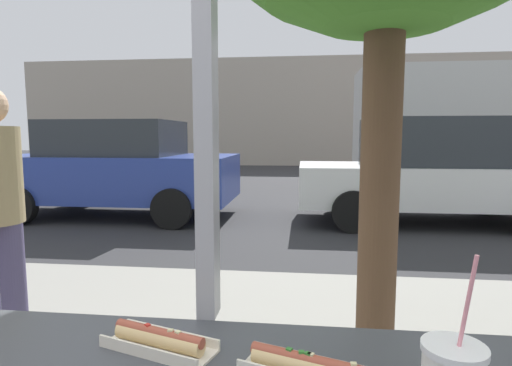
{
  "coord_description": "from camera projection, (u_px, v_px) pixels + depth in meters",
  "views": [
    {
      "loc": [
        0.26,
        -1.0,
        1.45
      ],
      "look_at": [
        -0.21,
        3.07,
        0.99
      ],
      "focal_mm": 29.24,
      "sensor_mm": 36.0,
      "label": 1
    }
  ],
  "objects": [
    {
      "name": "box_truck",
      "position": [
        481.0,
        126.0,
        10.68
      ],
      "size": [
        6.57,
        2.44,
        3.16
      ],
      "color": "beige",
      "rests_on": "ground"
    },
    {
      "name": "building_facade_far",
      "position": [
        299.0,
        112.0,
        20.54
      ],
      "size": [
        28.0,
        1.2,
        5.21
      ],
      "primitive_type": "cube",
      "color": "#A89E8E",
      "rests_on": "ground"
    },
    {
      "name": "ground_plane",
      "position": [
        291.0,
        203.0,
        9.08
      ],
      "size": [
        60.0,
        60.0,
        0.0
      ],
      "primitive_type": "plane",
      "color": "#2D2D30"
    },
    {
      "name": "sidewalk_strip",
      "position": [
        262.0,
        348.0,
        2.76
      ],
      "size": [
        16.0,
        2.8,
        0.11
      ],
      "primitive_type": "cube",
      "color": "gray",
      "rests_on": "ground"
    },
    {
      "name": "hotdog_tray_near",
      "position": [
        159.0,
        340.0,
        0.96
      ],
      "size": [
        0.29,
        0.18,
        0.05
      ],
      "color": "beige",
      "rests_on": "window_counter"
    },
    {
      "name": "parked_car_blue",
      "position": [
        117.0,
        168.0,
        7.5
      ],
      "size": [
        4.18,
        2.06,
        1.72
      ],
      "color": "#283D93",
      "rests_on": "ground"
    },
    {
      "name": "parked_car_white",
      "position": [
        430.0,
        171.0,
        6.89
      ],
      "size": [
        4.26,
        1.93,
        1.74
      ],
      "color": "silver",
      "rests_on": "ground"
    }
  ]
}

